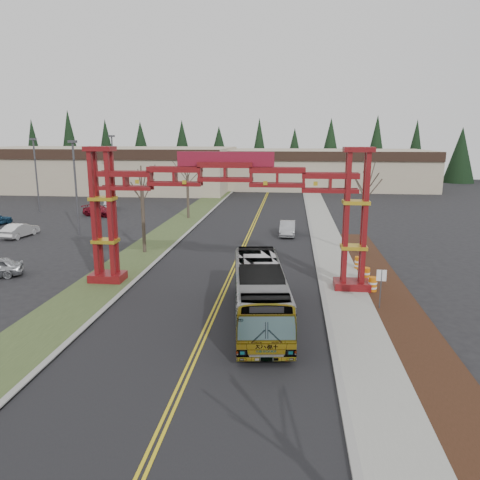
# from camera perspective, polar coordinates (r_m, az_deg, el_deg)

# --- Properties ---
(road) EXTENTS (12.00, 110.00, 0.02)m
(road) POSITION_cam_1_polar(r_m,az_deg,el_deg) (37.27, -0.19, -2.24)
(road) COLOR black
(road) RESTS_ON ground
(lane_line_left) EXTENTS (0.12, 100.00, 0.01)m
(lane_line_left) POSITION_cam_1_polar(r_m,az_deg,el_deg) (37.28, -0.37, -2.21)
(lane_line_left) COLOR gold
(lane_line_left) RESTS_ON road
(lane_line_right) EXTENTS (0.12, 100.00, 0.01)m
(lane_line_right) POSITION_cam_1_polar(r_m,az_deg,el_deg) (37.25, -0.01, -2.22)
(lane_line_right) COLOR gold
(lane_line_right) RESTS_ON road
(curb_right) EXTENTS (0.30, 110.00, 0.15)m
(curb_right) POSITION_cam_1_polar(r_m,az_deg,el_deg) (37.09, 9.30, -2.38)
(curb_right) COLOR gray
(curb_right) RESTS_ON ground
(sidewalk_right) EXTENTS (2.60, 110.00, 0.14)m
(sidewalk_right) POSITION_cam_1_polar(r_m,az_deg,el_deg) (37.19, 11.53, -2.42)
(sidewalk_right) COLOR gray
(sidewalk_right) RESTS_ON ground
(landscape_strip) EXTENTS (2.60, 50.00, 0.12)m
(landscape_strip) POSITION_cam_1_polar(r_m,az_deg,el_deg) (23.66, 21.17, -11.93)
(landscape_strip) COLOR black
(landscape_strip) RESTS_ON ground
(grass_median) EXTENTS (4.00, 110.00, 0.08)m
(grass_median) POSITION_cam_1_polar(r_m,az_deg,el_deg) (38.96, -11.97, -1.81)
(grass_median) COLOR #384A25
(grass_median) RESTS_ON ground
(curb_left) EXTENTS (0.30, 110.00, 0.15)m
(curb_left) POSITION_cam_1_polar(r_m,az_deg,el_deg) (38.42, -9.35, -1.86)
(curb_left) COLOR gray
(curb_left) RESTS_ON ground
(gateway_arch) EXTENTS (18.20, 1.60, 8.90)m
(gateway_arch) POSITION_cam_1_polar(r_m,az_deg,el_deg) (29.31, -1.76, 5.61)
(gateway_arch) COLOR #5B0C0F
(gateway_arch) RESTS_ON ground
(retail_building_west) EXTENTS (46.00, 22.30, 7.50)m
(retail_building_west) POSITION_cam_1_polar(r_m,az_deg,el_deg) (89.69, -16.20, 8.38)
(retail_building_west) COLOR tan
(retail_building_west) RESTS_ON ground
(retail_building_east) EXTENTS (38.00, 20.30, 7.00)m
(retail_building_east) POSITION_cam_1_polar(r_m,az_deg,el_deg) (91.15, 10.14, 8.58)
(retail_building_east) COLOR tan
(retail_building_east) RESTS_ON ground
(conifer_treeline) EXTENTS (116.10, 5.60, 13.00)m
(conifer_treeline) POSITION_cam_1_polar(r_m,az_deg,el_deg) (102.92, 4.26, 10.83)
(conifer_treeline) COLOR black
(conifer_treeline) RESTS_ON ground
(transit_bus) EXTENTS (3.83, 11.00, 3.00)m
(transit_bus) POSITION_cam_1_polar(r_m,az_deg,el_deg) (24.66, 2.41, -6.45)
(transit_bus) COLOR #A9ACB1
(transit_bus) RESTS_ON ground
(silver_sedan) EXTENTS (1.52, 4.24, 1.39)m
(silver_sedan) POSITION_cam_1_polar(r_m,az_deg,el_deg) (46.00, 5.80, 1.42)
(silver_sedan) COLOR #A5A8AD
(silver_sedan) RESTS_ON ground
(parked_car_near_b) EXTENTS (1.94, 4.27, 1.36)m
(parked_car_near_b) POSITION_cam_1_polar(r_m,az_deg,el_deg) (49.74, -25.25, 1.10)
(parked_car_near_b) COLOR white
(parked_car_near_b) RESTS_ON ground
(parked_car_mid_a) EXTENTS (4.71, 2.99, 1.27)m
(parked_car_mid_a) POSITION_cam_1_polar(r_m,az_deg,el_deg) (59.41, -16.73, 3.42)
(parked_car_mid_a) COLOR maroon
(parked_car_mid_a) RESTS_ON ground
(parked_car_far_a) EXTENTS (2.46, 4.26, 1.33)m
(parked_car_far_a) POSITION_cam_1_polar(r_m,az_deg,el_deg) (64.58, -15.49, 4.21)
(parked_car_far_a) COLOR silver
(parked_car_far_a) RESTS_ON ground
(bare_tree_median_mid) EXTENTS (2.96, 2.96, 7.21)m
(bare_tree_median_mid) POSITION_cam_1_polar(r_m,az_deg,el_deg) (38.95, -11.87, 5.95)
(bare_tree_median_mid) COLOR #382D26
(bare_tree_median_mid) RESTS_ON ground
(bare_tree_median_far) EXTENTS (3.01, 3.01, 6.98)m
(bare_tree_median_far) POSITION_cam_1_polar(r_m,az_deg,el_deg) (55.11, -6.43, 7.73)
(bare_tree_median_far) COLOR #382D26
(bare_tree_median_far) RESTS_ON ground
(bare_tree_right_far) EXTENTS (3.03, 3.03, 7.49)m
(bare_tree_right_far) POSITION_cam_1_polar(r_m,az_deg,el_deg) (38.39, 15.22, 6.03)
(bare_tree_right_far) COLOR #382D26
(bare_tree_right_far) RESTS_ON ground
(light_pole_near) EXTENTS (0.79, 0.40, 9.15)m
(light_pole_near) POSITION_cam_1_polar(r_m,az_deg,el_deg) (47.99, -19.43, 6.78)
(light_pole_near) COLOR #3F3F44
(light_pole_near) RESTS_ON ground
(light_pole_mid) EXTENTS (0.81, 0.40, 9.29)m
(light_pole_mid) POSITION_cam_1_polar(r_m,az_deg,el_deg) (64.85, -23.63, 7.85)
(light_pole_mid) COLOR #3F3F44
(light_pole_mid) RESTS_ON ground
(light_pole_far) EXTENTS (0.84, 0.42, 9.66)m
(light_pole_far) POSITION_cam_1_polar(r_m,az_deg,el_deg) (70.90, -15.21, 8.94)
(light_pole_far) COLOR #3F3F44
(light_pole_far) RESTS_ON ground
(street_sign) EXTENTS (0.53, 0.07, 2.34)m
(street_sign) POSITION_cam_1_polar(r_m,az_deg,el_deg) (27.07, 16.82, -4.84)
(street_sign) COLOR #3F3F44
(street_sign) RESTS_ON ground
(barrel_south) EXTENTS (0.55, 0.55, 1.01)m
(barrel_south) POSITION_cam_1_polar(r_m,az_deg,el_deg) (30.22, 15.86, -5.30)
(barrel_south) COLOR orange
(barrel_south) RESTS_ON ground
(barrel_mid) EXTENTS (0.56, 0.56, 1.04)m
(barrel_mid) POSITION_cam_1_polar(r_m,az_deg,el_deg) (32.10, 15.06, -4.18)
(barrel_mid) COLOR orange
(barrel_mid) RESTS_ON ground
(barrel_north) EXTENTS (0.54, 0.54, 1.00)m
(barrel_north) POSITION_cam_1_polar(r_m,az_deg,el_deg) (34.99, 14.22, -2.79)
(barrel_north) COLOR orange
(barrel_north) RESTS_ON ground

